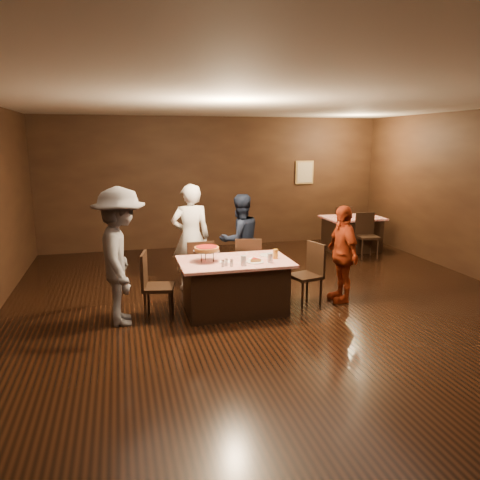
{
  "coord_description": "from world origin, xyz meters",
  "views": [
    {
      "loc": [
        -2.18,
        -5.73,
        2.46
      ],
      "look_at": [
        -0.47,
        0.9,
        1.0
      ],
      "focal_mm": 35.0,
      "sensor_mm": 36.0,
      "label": 1
    }
  ],
  "objects_px": {
    "diner_navy_hoodie": "(240,240)",
    "main_table": "(235,286)",
    "back_table": "(352,234)",
    "chair_back_far": "(340,225)",
    "diner_white_jacket": "(191,237)",
    "plate_empty": "(268,255)",
    "glass_amber": "(275,254)",
    "diner_red_shirt": "(342,254)",
    "glass_front_right": "(270,258)",
    "chair_end_right": "(305,275)",
    "glass_front_left": "(243,261)",
    "chair_far_left": "(199,268)",
    "diner_grey_knit": "(121,257)",
    "chair_end_left": "(158,286)",
    "chair_back_near": "(368,236)",
    "chair_far_right": "(248,265)",
    "pizza_stand": "(207,249)"
  },
  "relations": [
    {
      "from": "diner_navy_hoodie",
      "to": "main_table",
      "type": "bearing_deg",
      "value": 57.29
    },
    {
      "from": "back_table",
      "to": "chair_back_far",
      "type": "distance_m",
      "value": 0.61
    },
    {
      "from": "diner_white_jacket",
      "to": "plate_empty",
      "type": "relative_size",
      "value": 7.09
    },
    {
      "from": "plate_empty",
      "to": "glass_amber",
      "type": "xyz_separation_m",
      "value": [
        0.05,
        -0.2,
        0.06
      ]
    },
    {
      "from": "diner_red_shirt",
      "to": "glass_front_right",
      "type": "relative_size",
      "value": 10.75
    },
    {
      "from": "chair_end_right",
      "to": "diner_white_jacket",
      "type": "relative_size",
      "value": 0.54
    },
    {
      "from": "diner_white_jacket",
      "to": "glass_front_left",
      "type": "distance_m",
      "value": 1.62
    },
    {
      "from": "chair_far_left",
      "to": "chair_back_far",
      "type": "distance_m",
      "value": 4.91
    },
    {
      "from": "diner_grey_knit",
      "to": "glass_front_left",
      "type": "distance_m",
      "value": 1.66
    },
    {
      "from": "main_table",
      "to": "chair_back_far",
      "type": "relative_size",
      "value": 1.68
    },
    {
      "from": "diner_navy_hoodie",
      "to": "glass_front_right",
      "type": "relative_size",
      "value": 11.26
    },
    {
      "from": "chair_end_left",
      "to": "chair_back_near",
      "type": "relative_size",
      "value": 1.0
    },
    {
      "from": "glass_front_right",
      "to": "glass_amber",
      "type": "xyz_separation_m",
      "value": [
        0.15,
        0.2,
        0.0
      ]
    },
    {
      "from": "chair_end_left",
      "to": "glass_amber",
      "type": "bearing_deg",
      "value": -80.8
    },
    {
      "from": "diner_white_jacket",
      "to": "plate_empty",
      "type": "height_order",
      "value": "diner_white_jacket"
    },
    {
      "from": "glass_front_left",
      "to": "glass_front_right",
      "type": "bearing_deg",
      "value": 7.13
    },
    {
      "from": "chair_end_right",
      "to": "plate_empty",
      "type": "distance_m",
      "value": 0.65
    },
    {
      "from": "chair_far_right",
      "to": "glass_amber",
      "type": "height_order",
      "value": "chair_far_right"
    },
    {
      "from": "glass_front_right",
      "to": "chair_end_left",
      "type": "bearing_deg",
      "value": 170.84
    },
    {
      "from": "chair_back_far",
      "to": "plate_empty",
      "type": "height_order",
      "value": "chair_back_far"
    },
    {
      "from": "diner_white_jacket",
      "to": "diner_red_shirt",
      "type": "bearing_deg",
      "value": 150.43
    },
    {
      "from": "glass_front_right",
      "to": "glass_amber",
      "type": "height_order",
      "value": "same"
    },
    {
      "from": "diner_white_jacket",
      "to": "diner_navy_hoodie",
      "type": "bearing_deg",
      "value": -177.7
    },
    {
      "from": "chair_far_right",
      "to": "chair_end_right",
      "type": "relative_size",
      "value": 1.0
    },
    {
      "from": "diner_navy_hoodie",
      "to": "glass_front_right",
      "type": "height_order",
      "value": "diner_navy_hoodie"
    },
    {
      "from": "back_table",
      "to": "diner_red_shirt",
      "type": "distance_m",
      "value": 3.58
    },
    {
      "from": "main_table",
      "to": "diner_red_shirt",
      "type": "xyz_separation_m",
      "value": [
        1.72,
        0.05,
        0.37
      ]
    },
    {
      "from": "chair_far_left",
      "to": "diner_white_jacket",
      "type": "bearing_deg",
      "value": -84.94
    },
    {
      "from": "diner_white_jacket",
      "to": "glass_front_left",
      "type": "relative_size",
      "value": 12.66
    },
    {
      "from": "diner_navy_hoodie",
      "to": "diner_red_shirt",
      "type": "relative_size",
      "value": 1.05
    },
    {
      "from": "diner_white_jacket",
      "to": "diner_grey_knit",
      "type": "bearing_deg",
      "value": 47.73
    },
    {
      "from": "diner_grey_knit",
      "to": "glass_front_left",
      "type": "bearing_deg",
      "value": -99.43
    },
    {
      "from": "plate_empty",
      "to": "diner_navy_hoodie",
      "type": "bearing_deg",
      "value": 97.06
    },
    {
      "from": "chair_back_near",
      "to": "diner_red_shirt",
      "type": "height_order",
      "value": "diner_red_shirt"
    },
    {
      "from": "main_table",
      "to": "back_table",
      "type": "xyz_separation_m",
      "value": [
        3.51,
        3.12,
        0.0
      ]
    },
    {
      "from": "chair_back_near",
      "to": "pizza_stand",
      "type": "distance_m",
      "value": 4.6
    },
    {
      "from": "diner_red_shirt",
      "to": "glass_front_left",
      "type": "height_order",
      "value": "diner_red_shirt"
    },
    {
      "from": "chair_end_left",
      "to": "chair_back_far",
      "type": "distance_m",
      "value": 5.93
    },
    {
      "from": "chair_end_right",
      "to": "chair_end_left",
      "type": "bearing_deg",
      "value": -104.39
    },
    {
      "from": "chair_end_left",
      "to": "chair_back_near",
      "type": "bearing_deg",
      "value": -51.42
    },
    {
      "from": "chair_far_left",
      "to": "diner_navy_hoodie",
      "type": "height_order",
      "value": "diner_navy_hoodie"
    },
    {
      "from": "back_table",
      "to": "glass_amber",
      "type": "bearing_deg",
      "value": -132.56
    },
    {
      "from": "chair_far_right",
      "to": "diner_navy_hoodie",
      "type": "relative_size",
      "value": 0.6
    },
    {
      "from": "chair_back_near",
      "to": "diner_navy_hoodie",
      "type": "height_order",
      "value": "diner_navy_hoodie"
    },
    {
      "from": "chair_end_right",
      "to": "chair_back_far",
      "type": "height_order",
      "value": "same"
    },
    {
      "from": "diner_red_shirt",
      "to": "chair_end_left",
      "type": "bearing_deg",
      "value": -88.34
    },
    {
      "from": "chair_far_right",
      "to": "chair_back_far",
      "type": "distance_m",
      "value": 4.3
    },
    {
      "from": "chair_end_left",
      "to": "chair_back_far",
      "type": "xyz_separation_m",
      "value": [
        4.61,
        3.72,
        0.0
      ]
    },
    {
      "from": "chair_end_left",
      "to": "glass_amber",
      "type": "distance_m",
      "value": 1.74
    },
    {
      "from": "plate_empty",
      "to": "chair_far_left",
      "type": "bearing_deg",
      "value": 147.72
    }
  ]
}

